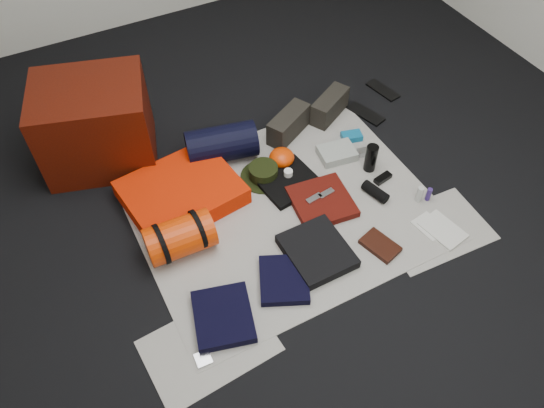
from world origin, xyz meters
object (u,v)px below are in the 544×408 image
navy_duffel (222,144)px  compact_camera (365,152)px  sleeping_pad (182,192)px  paperback_book (380,245)px  stuff_sack (180,237)px  red_cabinet (96,124)px  water_bottle (371,158)px

navy_duffel → compact_camera: 0.87m
sleeping_pad → navy_duffel: 0.40m
navy_duffel → sleeping_pad: bearing=-137.1°
sleeping_pad → paperback_book: bearing=-45.1°
navy_duffel → paperback_book: 1.10m
navy_duffel → stuff_sack: bearing=-119.6°
red_cabinet → stuff_sack: bearing=-63.2°
red_cabinet → stuff_sack: 0.90m
navy_duffel → water_bottle: bearing=-21.9°
sleeping_pad → paperback_book: (0.80, -0.80, -0.04)m
red_cabinet → compact_camera: 1.60m
compact_camera → paperback_book: size_ratio=0.44×
sleeping_pad → navy_duffel: navy_duffel is taller
red_cabinet → sleeping_pad: (0.29, -0.55, -0.19)m
water_bottle → navy_duffel: bearing=145.8°
red_cabinet → stuff_sack: (0.16, -0.87, -0.15)m
red_cabinet → navy_duffel: (0.63, -0.34, -0.14)m
compact_camera → navy_duffel: bearing=164.6°
red_cabinet → navy_duffel: red_cabinet is taller
water_bottle → compact_camera: water_bottle is taller
stuff_sack → sleeping_pad: bearing=68.2°
sleeping_pad → compact_camera: 1.13m
stuff_sack → water_bottle: stuff_sack is taller
paperback_book → navy_duffel: bearing=98.1°
red_cabinet → stuff_sack: red_cabinet is taller
compact_camera → sleeping_pad: bearing=-178.4°
navy_duffel → water_bottle: (0.73, -0.50, -0.02)m
compact_camera → stuff_sack: bearing=-162.6°
paperback_book → red_cabinet: bearing=112.5°
water_bottle → paperback_book: bearing=-118.7°
red_cabinet → compact_camera: red_cabinet is taller
red_cabinet → navy_duffel: size_ratio=1.48×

